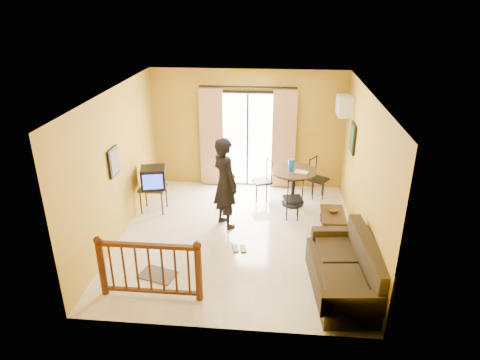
# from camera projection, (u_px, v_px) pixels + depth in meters

# --- Properties ---
(ground) EXTENTS (5.00, 5.00, 0.00)m
(ground) POSITION_uv_depth(u_px,v_px,m) (237.00, 236.00, 8.30)
(ground) COLOR beige
(ground) RESTS_ON ground
(room_shell) EXTENTS (5.00, 5.00, 5.00)m
(room_shell) POSITION_uv_depth(u_px,v_px,m) (237.00, 154.00, 7.62)
(room_shell) COLOR white
(room_shell) RESTS_ON ground
(balcony_door) EXTENTS (2.25, 0.14, 2.46)m
(balcony_door) POSITION_uv_depth(u_px,v_px,m) (247.00, 139.00, 10.05)
(balcony_door) COLOR black
(balcony_door) RESTS_ON ground
(tv_table) EXTENTS (0.55, 0.46, 0.55)m
(tv_table) POSITION_uv_depth(u_px,v_px,m) (153.00, 191.00, 9.11)
(tv_table) COLOR black
(tv_table) RESTS_ON ground
(television) EXTENTS (0.59, 0.55, 0.45)m
(television) POSITION_uv_depth(u_px,v_px,m) (153.00, 178.00, 8.98)
(television) COLOR black
(television) RESTS_ON tv_table
(picture_left) EXTENTS (0.05, 0.42, 0.52)m
(picture_left) POSITION_uv_depth(u_px,v_px,m) (114.00, 162.00, 7.69)
(picture_left) COLOR black
(picture_left) RESTS_ON room_shell
(dining_table) EXTENTS (0.98, 0.98, 0.81)m
(dining_table) POSITION_uv_depth(u_px,v_px,m) (294.00, 178.00, 9.32)
(dining_table) COLOR black
(dining_table) RESTS_ON ground
(water_jug) EXTENTS (0.13, 0.13, 0.25)m
(water_jug) POSITION_uv_depth(u_px,v_px,m) (291.00, 165.00, 9.23)
(water_jug) COLOR blue
(water_jug) RESTS_ON dining_table
(serving_tray) EXTENTS (0.32, 0.26, 0.02)m
(serving_tray) POSITION_uv_depth(u_px,v_px,m) (301.00, 172.00, 9.14)
(serving_tray) COLOR beige
(serving_tray) RESTS_ON dining_table
(dining_chairs) EXTENTS (1.82, 1.58, 0.95)m
(dining_chairs) POSITION_uv_depth(u_px,v_px,m) (290.00, 204.00, 9.56)
(dining_chairs) COLOR black
(dining_chairs) RESTS_ON ground
(air_conditioner) EXTENTS (0.31, 0.60, 0.40)m
(air_conditioner) POSITION_uv_depth(u_px,v_px,m) (344.00, 106.00, 9.04)
(air_conditioner) COLOR white
(air_conditioner) RESTS_ON room_shell
(botanical_print) EXTENTS (0.05, 0.50, 0.60)m
(botanical_print) POSITION_uv_depth(u_px,v_px,m) (352.00, 138.00, 8.64)
(botanical_print) COLOR black
(botanical_print) RESTS_ON room_shell
(coffee_table) EXTENTS (0.46, 0.82, 0.37)m
(coffee_table) POSITION_uv_depth(u_px,v_px,m) (333.00, 219.00, 8.43)
(coffee_table) COLOR black
(coffee_table) RESTS_ON ground
(bowl) EXTENTS (0.22, 0.22, 0.06)m
(bowl) POSITION_uv_depth(u_px,v_px,m) (333.00, 210.00, 8.44)
(bowl) COLOR brown
(bowl) RESTS_ON coffee_table
(sofa) EXTENTS (1.05, 2.00, 0.92)m
(sofa) POSITION_uv_depth(u_px,v_px,m) (347.00, 273.00, 6.64)
(sofa) COLOR #312513
(sofa) RESTS_ON ground
(standing_person) EXTENTS (0.78, 0.80, 1.86)m
(standing_person) POSITION_uv_depth(u_px,v_px,m) (225.00, 183.00, 8.36)
(standing_person) COLOR black
(standing_person) RESTS_ON ground
(stair_balustrade) EXTENTS (1.63, 0.13, 1.04)m
(stair_balustrade) POSITION_uv_depth(u_px,v_px,m) (149.00, 266.00, 6.44)
(stair_balustrade) COLOR #471E0F
(stair_balustrade) RESTS_ON ground
(doormat) EXTENTS (0.69, 0.56, 0.02)m
(doormat) POSITION_uv_depth(u_px,v_px,m) (158.00, 275.00, 7.16)
(doormat) COLOR #564C44
(doormat) RESTS_ON ground
(sandals) EXTENTS (0.29, 0.27, 0.03)m
(sandals) POSITION_uv_depth(u_px,v_px,m) (239.00, 248.00, 7.88)
(sandals) COLOR brown
(sandals) RESTS_ON ground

